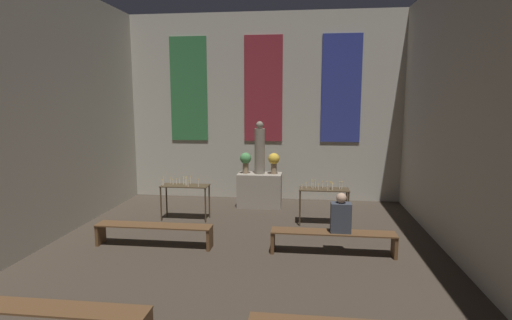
% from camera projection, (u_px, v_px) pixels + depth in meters
% --- Properties ---
extents(wall_back, '(7.75, 0.16, 5.13)m').
position_uv_depth(wall_back, '(264.00, 107.00, 11.08)').
color(wall_back, '#B2AD9E').
rests_on(wall_back, ground_plane).
extents(altar, '(1.14, 0.61, 0.88)m').
position_uv_depth(altar, '(260.00, 190.00, 10.46)').
color(altar, gray).
rests_on(altar, ground_plane).
extents(statue, '(0.27, 0.27, 1.36)m').
position_uv_depth(statue, '(260.00, 149.00, 10.30)').
color(statue, gray).
rests_on(statue, altar).
extents(flower_vase_left, '(0.29, 0.29, 0.54)m').
position_uv_depth(flower_vase_left, '(246.00, 160.00, 10.39)').
color(flower_vase_left, '#937A5B').
rests_on(flower_vase_left, altar).
extents(flower_vase_right, '(0.29, 0.29, 0.54)m').
position_uv_depth(flower_vase_right, '(274.00, 161.00, 10.30)').
color(flower_vase_right, '#937A5B').
rests_on(flower_vase_right, altar).
extents(candle_rack_left, '(1.11, 0.44, 1.02)m').
position_uv_depth(candle_rack_left, '(185.00, 190.00, 9.27)').
color(candle_rack_left, '#473823').
rests_on(candle_rack_left, ground_plane).
extents(candle_rack_right, '(1.11, 0.44, 1.01)m').
position_uv_depth(candle_rack_right, '(324.00, 194.00, 8.89)').
color(candle_rack_right, '#473823').
rests_on(candle_rack_right, ground_plane).
extents(pew_second_left, '(2.23, 0.36, 0.42)m').
position_uv_depth(pew_second_left, '(54.00, 316.00, 4.57)').
color(pew_second_left, brown).
rests_on(pew_second_left, ground_plane).
extents(pew_back_left, '(2.23, 0.36, 0.42)m').
position_uv_depth(pew_back_left, '(154.00, 230.00, 7.60)').
color(pew_back_left, brown).
rests_on(pew_back_left, ground_plane).
extents(pew_back_right, '(2.23, 0.36, 0.42)m').
position_uv_depth(pew_back_right, '(333.00, 237.00, 7.20)').
color(pew_back_right, brown).
rests_on(pew_back_right, ground_plane).
extents(person_seated, '(0.36, 0.24, 0.72)m').
position_uv_depth(person_seated, '(341.00, 215.00, 7.12)').
color(person_seated, '#383D47').
rests_on(person_seated, pew_back_right).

